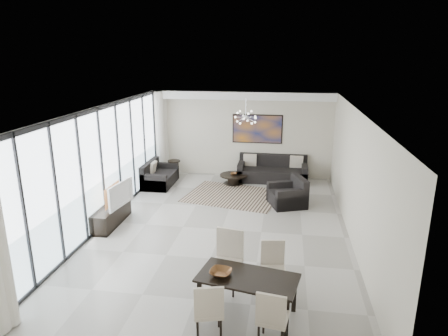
% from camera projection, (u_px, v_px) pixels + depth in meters
% --- Properties ---
extents(room_shell, '(6.00, 9.00, 2.90)m').
position_uv_depth(room_shell, '(241.00, 173.00, 9.19)').
color(room_shell, '#A8A39B').
rests_on(room_shell, ground).
extents(window_wall, '(0.37, 8.95, 2.90)m').
position_uv_depth(window_wall, '(105.00, 166.00, 9.67)').
color(window_wall, white).
rests_on(window_wall, floor).
extents(soffit, '(5.98, 0.40, 0.26)m').
position_uv_depth(soffit, '(242.00, 96.00, 12.96)').
color(soffit, white).
rests_on(soffit, room_shell).
extents(painting, '(1.68, 0.04, 0.98)m').
position_uv_depth(painting, '(257.00, 129.00, 13.37)').
color(painting, '#B56719').
rests_on(painting, room_shell).
extents(chandelier, '(0.66, 0.66, 0.71)m').
position_uv_depth(chandelier, '(246.00, 117.00, 11.33)').
color(chandelier, silver).
rests_on(chandelier, room_shell).
extents(rug, '(2.99, 2.52, 0.01)m').
position_uv_depth(rug, '(233.00, 195.00, 11.93)').
color(rug, black).
rests_on(rug, floor).
extents(coffee_table, '(0.89, 0.89, 0.31)m').
position_uv_depth(coffee_table, '(233.00, 179.00, 12.96)').
color(coffee_table, black).
rests_on(coffee_table, floor).
extents(bowl_coffee, '(0.24, 0.24, 0.07)m').
position_uv_depth(bowl_coffee, '(234.00, 174.00, 12.88)').
color(bowl_coffee, brown).
rests_on(bowl_coffee, coffee_table).
extents(sofa_main, '(2.27, 0.93, 0.83)m').
position_uv_depth(sofa_main, '(272.00, 172.00, 13.29)').
color(sofa_main, black).
rests_on(sofa_main, floor).
extents(loveseat, '(0.85, 1.51, 0.75)m').
position_uv_depth(loveseat, '(159.00, 177.00, 12.86)').
color(loveseat, black).
rests_on(loveseat, floor).
extents(armchair, '(1.18, 1.21, 0.80)m').
position_uv_depth(armchair, '(288.00, 196.00, 11.14)').
color(armchair, black).
rests_on(armchair, floor).
extents(side_table, '(0.43, 0.43, 0.59)m').
position_uv_depth(side_table, '(174.00, 166.00, 13.59)').
color(side_table, black).
rests_on(side_table, floor).
extents(tv_console, '(0.43, 1.53, 0.48)m').
position_uv_depth(tv_console, '(111.00, 215.00, 9.90)').
color(tv_console, black).
rests_on(tv_console, floor).
extents(television, '(0.29, 1.06, 0.61)m').
position_uv_depth(television, '(117.00, 194.00, 9.80)').
color(television, gray).
rests_on(television, tv_console).
extents(dining_table, '(1.72, 1.10, 0.66)m').
position_uv_depth(dining_table, '(248.00, 282.00, 6.42)').
color(dining_table, black).
rests_on(dining_table, floor).
extents(dining_chair_sw, '(0.53, 0.53, 0.94)m').
position_uv_depth(dining_chair_sw, '(209.00, 308.00, 5.82)').
color(dining_chair_sw, beige).
rests_on(dining_chair_sw, floor).
extents(dining_chair_se, '(0.49, 0.49, 0.93)m').
position_uv_depth(dining_chair_se, '(272.00, 315.00, 5.67)').
color(dining_chair_se, beige).
rests_on(dining_chair_se, floor).
extents(dining_chair_nw, '(0.58, 0.58, 1.09)m').
position_uv_depth(dining_chair_nw, '(228.00, 255.00, 7.16)').
color(dining_chair_nw, beige).
rests_on(dining_chair_nw, floor).
extents(dining_chair_ne, '(0.48, 0.48, 0.92)m').
position_uv_depth(dining_chair_ne, '(273.00, 263.00, 7.09)').
color(dining_chair_ne, beige).
rests_on(dining_chair_ne, floor).
extents(bowl_dining, '(0.40, 0.40, 0.09)m').
position_uv_depth(bowl_dining, '(221.00, 273.00, 6.44)').
color(bowl_dining, brown).
rests_on(bowl_dining, dining_table).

